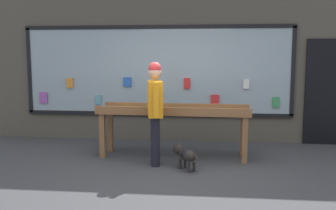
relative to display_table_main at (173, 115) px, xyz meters
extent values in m
plane|color=#38383A|center=(0.00, -1.02, -0.74)|extent=(40.00, 40.00, 0.00)
cube|color=#4C473D|center=(0.00, 1.38, 1.09)|extent=(8.18, 0.20, 3.65)
cube|color=#8C9EA8|center=(-0.45, 1.25, 0.72)|extent=(5.46, 0.03, 1.78)
cube|color=black|center=(-0.45, 1.25, 1.61)|extent=(5.54, 0.06, 0.08)
cube|color=black|center=(-0.45, 1.25, -0.17)|extent=(5.54, 0.06, 0.08)
cube|color=black|center=(-3.19, 1.25, 0.72)|extent=(0.08, 0.06, 1.78)
cube|color=black|center=(2.28, 1.25, 0.72)|extent=(0.08, 0.06, 1.78)
cube|color=#994CA5|center=(-2.89, 1.21, 0.14)|extent=(0.16, 0.03, 0.24)
cube|color=orange|center=(-2.30, 1.21, 0.46)|extent=(0.13, 0.03, 0.20)
cube|color=#5999A5|center=(-1.69, 1.21, 0.11)|extent=(0.12, 0.03, 0.19)
cube|color=#2659B2|center=(-1.06, 1.21, 0.49)|extent=(0.16, 0.03, 0.19)
cube|color=black|center=(-0.43, 1.21, 0.13)|extent=(0.15, 0.03, 0.26)
cube|color=red|center=(0.17, 1.21, 0.47)|extent=(0.12, 0.03, 0.22)
cube|color=red|center=(0.75, 1.21, 0.12)|extent=(0.16, 0.03, 0.25)
cube|color=silver|center=(1.37, 1.21, 0.47)|extent=(0.12, 0.03, 0.19)
cube|color=#338C4C|center=(1.97, 1.21, 0.10)|extent=(0.13, 0.03, 0.21)
cube|color=black|center=(2.98, 1.25, 0.31)|extent=(0.90, 0.04, 2.10)
cube|color=brown|center=(-1.22, -0.18, -0.35)|extent=(0.09, 0.09, 0.77)
cube|color=brown|center=(1.21, -0.28, -0.35)|extent=(0.09, 0.09, 0.77)
cube|color=brown|center=(-1.20, 0.29, -0.35)|extent=(0.09, 0.09, 0.77)
cube|color=brown|center=(1.23, 0.18, -0.35)|extent=(0.09, 0.09, 0.77)
cube|color=brown|center=(0.00, 0.00, 0.06)|extent=(2.65, 0.74, 0.04)
cube|color=brown|center=(-0.01, -0.28, 0.12)|extent=(2.63, 0.17, 0.12)
cube|color=brown|center=(0.01, 0.28, 0.12)|extent=(2.63, 0.17, 0.12)
cube|color=#2659B2|center=(-1.15, -0.10, 0.09)|extent=(0.17, 0.22, 0.03)
cube|color=yellow|center=(-0.89, 0.18, 0.09)|extent=(0.18, 0.24, 0.02)
cube|color=yellow|center=(-0.55, 0.05, 0.09)|extent=(0.16, 0.20, 0.03)
cube|color=silver|center=(-0.32, 0.03, 0.09)|extent=(0.18, 0.22, 0.02)
cube|color=#338C4C|center=(0.03, 0.08, 0.09)|extent=(0.14, 0.22, 0.03)
cube|color=#338C4C|center=(0.27, -0.07, 0.09)|extent=(0.19, 0.25, 0.02)
cube|color=silver|center=(0.55, -0.15, 0.09)|extent=(0.15, 0.20, 0.02)
cube|color=silver|center=(0.89, -0.02, 0.09)|extent=(0.14, 0.23, 0.02)
cube|color=red|center=(1.17, -0.23, 0.09)|extent=(0.17, 0.21, 0.03)
cylinder|color=black|center=(-0.23, -0.62, -0.34)|extent=(0.14, 0.14, 0.80)
cylinder|color=black|center=(-0.26, -0.46, -0.34)|extent=(0.14, 0.14, 0.80)
cube|color=orange|center=(-0.25, -0.54, 0.35)|extent=(0.31, 0.49, 0.57)
cylinder|color=orange|center=(-0.19, -0.82, 0.36)|extent=(0.09, 0.09, 0.54)
cylinder|color=orange|center=(-0.30, -0.26, 0.36)|extent=(0.09, 0.09, 0.54)
sphere|color=tan|center=(-0.25, -0.54, 0.76)|extent=(0.22, 0.22, 0.22)
sphere|color=red|center=(-0.25, -0.54, 0.83)|extent=(0.21, 0.21, 0.21)
ellipsoid|color=black|center=(0.28, -0.77, -0.49)|extent=(0.39, 0.44, 0.19)
ellipsoid|color=black|center=(0.28, -0.77, -0.48)|extent=(0.30, 0.31, 0.20)
sphere|color=black|center=(0.14, -0.58, -0.46)|extent=(0.17, 0.17, 0.17)
cylinder|color=black|center=(0.42, -0.96, -0.46)|extent=(0.08, 0.09, 0.12)
cylinder|color=black|center=(0.25, -0.65, -0.66)|extent=(0.04, 0.04, 0.15)
cylinder|color=black|center=(0.17, -0.71, -0.66)|extent=(0.04, 0.04, 0.15)
cylinder|color=black|center=(0.39, -0.84, -0.66)|extent=(0.04, 0.04, 0.15)
cylinder|color=black|center=(0.32, -0.90, -0.66)|extent=(0.04, 0.04, 0.15)
camera|label=1|loc=(0.56, -6.41, 1.02)|focal=40.00mm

